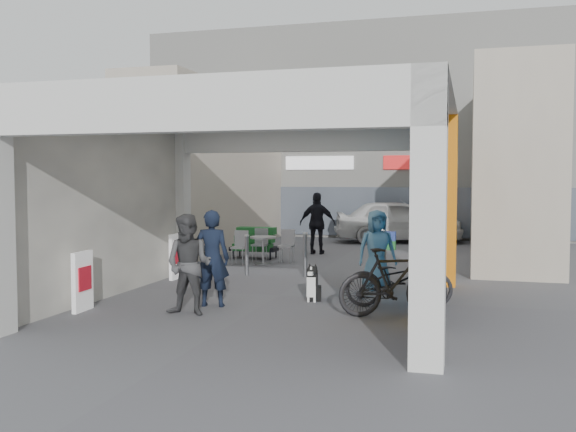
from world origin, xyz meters
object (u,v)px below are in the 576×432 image
(man_crates, at_px, (317,223))
(produce_stand, at_px, (255,246))
(man_back_turned, at_px, (189,265))
(border_collie, at_px, (313,286))
(cafe_set, at_px, (262,251))
(bicycle_rear, at_px, (394,282))
(white_van, at_px, (398,221))
(man_with_dog, at_px, (212,258))
(man_elderly, at_px, (377,250))
(bicycle_front, at_px, (399,279))

(man_crates, bearing_deg, produce_stand, 41.50)
(man_back_turned, bearing_deg, border_collie, 46.52)
(cafe_set, bearing_deg, border_collie, -61.96)
(bicycle_rear, distance_m, white_van, 12.13)
(man_with_dog, xyz_separation_m, man_crates, (-0.01, 8.01, 0.07))
(border_collie, bearing_deg, man_with_dog, -160.11)
(man_crates, bearing_deg, man_elderly, 111.18)
(man_back_turned, bearing_deg, man_with_dog, 84.33)
(produce_stand, relative_size, man_with_dog, 0.77)
(cafe_set, xyz_separation_m, produce_stand, (-0.51, 0.88, 0.03))
(man_elderly, bearing_deg, cafe_set, 112.85)
(produce_stand, height_order, man_elderly, man_elderly)
(man_with_dog, height_order, bicycle_front, man_with_dog)
(man_with_dog, bearing_deg, bicycle_front, -174.56)
(man_with_dog, height_order, bicycle_rear, man_with_dog)
(produce_stand, xyz_separation_m, man_elderly, (3.97, -4.09, 0.46))
(man_back_turned, relative_size, bicycle_front, 0.89)
(cafe_set, distance_m, man_crates, 2.57)
(man_back_turned, relative_size, bicycle_rear, 0.89)
(man_back_turned, distance_m, bicycle_rear, 3.33)
(man_with_dog, relative_size, white_van, 0.38)
(cafe_set, xyz_separation_m, man_with_dog, (0.96, -5.69, 0.53))
(cafe_set, relative_size, bicycle_rear, 0.78)
(border_collie, xyz_separation_m, man_back_turned, (-1.66, -1.70, 0.55))
(man_crates, xyz_separation_m, bicycle_front, (3.13, -7.19, -0.42))
(cafe_set, relative_size, white_van, 0.33)
(bicycle_front, bearing_deg, man_crates, 11.19)
(man_with_dog, xyz_separation_m, bicycle_rear, (3.12, 0.08, -0.29))
(man_elderly, distance_m, man_crates, 6.09)
(man_crates, bearing_deg, man_with_dog, 86.77)
(produce_stand, xyz_separation_m, border_collie, (3.04, -5.62, -0.07))
(white_van, bearing_deg, produce_stand, 134.13)
(man_back_turned, height_order, bicycle_front, man_back_turned)
(man_with_dog, bearing_deg, border_collie, -158.30)
(man_with_dog, relative_size, bicycle_rear, 0.91)
(cafe_set, distance_m, man_elderly, 4.76)
(border_collie, relative_size, bicycle_front, 0.37)
(border_collie, distance_m, bicycle_front, 1.57)
(cafe_set, bearing_deg, bicycle_front, -50.06)
(bicycle_rear, bearing_deg, produce_stand, 9.33)
(cafe_set, distance_m, produce_stand, 1.01)
(cafe_set, height_order, bicycle_front, bicycle_front)
(man_back_turned, height_order, white_van, man_back_turned)
(bicycle_front, bearing_deg, man_with_dog, 92.34)
(cafe_set, relative_size, man_back_turned, 0.87)
(bicycle_rear, bearing_deg, bicycle_front, -25.93)
(man_elderly, xyz_separation_m, man_crates, (-2.52, 5.54, 0.11))
(border_collie, xyz_separation_m, bicycle_rear, (1.55, -0.86, 0.28))
(man_elderly, bearing_deg, man_with_dog, -159.72)
(cafe_set, bearing_deg, bicycle_rear, -53.98)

